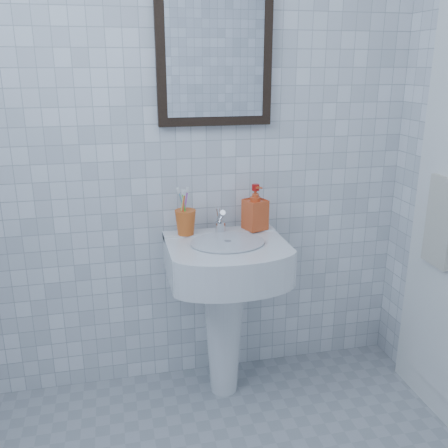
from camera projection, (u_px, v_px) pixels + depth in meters
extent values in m
cube|color=white|center=(175.00, 124.00, 2.18)|extent=(2.20, 0.02, 2.50)
cone|color=white|center=(224.00, 330.00, 2.32)|extent=(0.20, 0.20, 0.64)
cube|color=white|center=(226.00, 258.00, 2.16)|extent=(0.51, 0.36, 0.15)
cube|color=white|center=(219.00, 233.00, 2.27)|extent=(0.51, 0.09, 0.03)
cylinder|color=silver|center=(228.00, 242.00, 2.11)|extent=(0.32, 0.32, 0.01)
cylinder|color=silver|center=(220.00, 227.00, 2.24)|extent=(0.05, 0.05, 0.05)
cylinder|color=silver|center=(221.00, 216.00, 2.21)|extent=(0.02, 0.09, 0.07)
cylinder|color=silver|center=(219.00, 218.00, 2.24)|extent=(0.03, 0.05, 0.09)
imported|color=red|center=(255.00, 207.00, 2.26)|extent=(0.12, 0.12, 0.21)
cube|color=black|center=(215.00, 51.00, 2.11)|extent=(0.50, 0.04, 0.62)
cube|color=white|center=(216.00, 51.00, 2.09)|extent=(0.42, 0.00, 0.54)
cube|color=beige|center=(440.00, 222.00, 2.08)|extent=(0.03, 0.16, 0.38)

